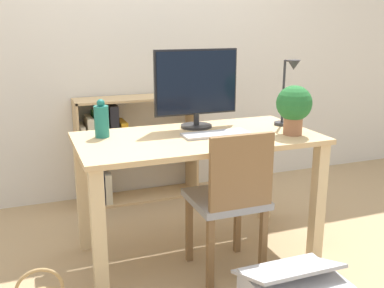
% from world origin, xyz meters
% --- Properties ---
extents(ground_plane, '(10.00, 10.00, 0.00)m').
position_xyz_m(ground_plane, '(0.00, 0.00, 0.00)').
color(ground_plane, tan).
extents(wall_back, '(8.00, 0.05, 2.60)m').
position_xyz_m(wall_back, '(0.00, 1.21, 1.30)').
color(wall_back, silver).
rests_on(wall_back, ground_plane).
extents(desk, '(1.43, 0.73, 0.76)m').
position_xyz_m(desk, '(0.00, 0.00, 0.63)').
color(desk, tan).
rests_on(desk, ground_plane).
extents(monitor, '(0.55, 0.20, 0.49)m').
position_xyz_m(monitor, '(0.07, 0.21, 1.03)').
color(monitor, '#232326').
rests_on(monitor, desk).
extents(keyboard, '(0.40, 0.14, 0.02)m').
position_xyz_m(keyboard, '(0.10, -0.03, 0.77)').
color(keyboard, '#B2B2B7').
rests_on(keyboard, desk).
extents(vase, '(0.08, 0.08, 0.23)m').
position_xyz_m(vase, '(-0.54, 0.17, 0.86)').
color(vase, '#1E7266').
rests_on(vase, desk).
extents(desk_lamp, '(0.10, 0.19, 0.43)m').
position_xyz_m(desk_lamp, '(0.62, 0.02, 1.03)').
color(desk_lamp, '#2D2D33').
rests_on(desk_lamp, desk).
extents(potted_plant, '(0.21, 0.21, 0.30)m').
position_xyz_m(potted_plant, '(0.54, -0.17, 0.94)').
color(potted_plant, '#9E6647').
rests_on(potted_plant, desk).
extents(chair, '(0.40, 0.40, 0.86)m').
position_xyz_m(chair, '(0.08, -0.30, 0.48)').
color(chair, gray).
rests_on(chair, ground_plane).
extents(bookshelf, '(0.96, 0.28, 0.85)m').
position_xyz_m(bookshelf, '(-0.29, 1.03, 0.43)').
color(bookshelf, tan).
rests_on(bookshelf, ground_plane).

